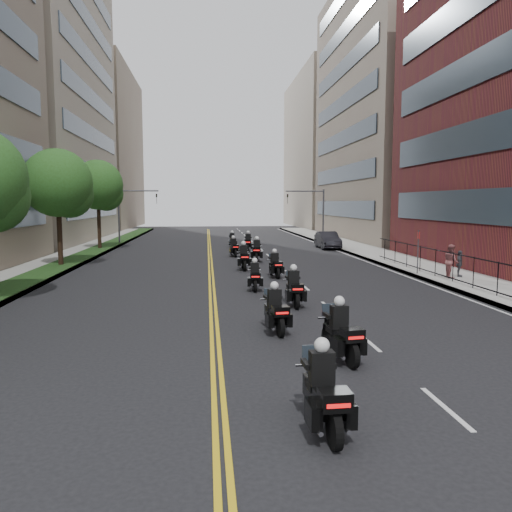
% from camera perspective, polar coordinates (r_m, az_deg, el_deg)
% --- Properties ---
extents(ground, '(160.00, 160.00, 0.00)m').
position_cam_1_polar(ground, '(10.48, 4.19, -17.63)').
color(ground, black).
rests_on(ground, ground).
extents(sidewalk_right, '(4.00, 90.00, 0.15)m').
position_cam_1_polar(sidewalk_right, '(37.29, 15.91, -0.49)').
color(sidewalk_right, gray).
rests_on(sidewalk_right, ground).
extents(sidewalk_left, '(4.00, 90.00, 0.15)m').
position_cam_1_polar(sidewalk_left, '(36.21, -22.18, -0.90)').
color(sidewalk_left, gray).
rests_on(sidewalk_left, ground).
extents(grass_strip, '(2.00, 90.00, 0.04)m').
position_cam_1_polar(grass_strip, '(35.98, -20.96, -0.74)').
color(grass_strip, '#1C3714').
rests_on(grass_strip, sidewalk_left).
extents(building_right_tan, '(15.11, 28.00, 30.00)m').
position_cam_1_polar(building_right_tan, '(62.87, 16.71, 15.75)').
color(building_right_tan, gray).
rests_on(building_right_tan, ground).
extents(building_right_far, '(15.00, 28.00, 26.00)m').
position_cam_1_polar(building_right_far, '(90.89, 9.36, 11.59)').
color(building_right_far, '#A99B88').
rests_on(building_right_far, ground).
extents(building_left_mid, '(16.11, 28.00, 34.00)m').
position_cam_1_polar(building_left_mid, '(62.26, -25.79, 17.38)').
color(building_left_mid, '#A99B88').
rests_on(building_left_mid, ground).
extents(building_left_far, '(16.00, 28.00, 26.00)m').
position_cam_1_polar(building_left_far, '(90.21, -19.01, 11.39)').
color(building_left_far, gray).
rests_on(building_left_far, ground).
extents(iron_fence, '(0.05, 28.00, 1.50)m').
position_cam_1_polar(iron_fence, '(25.13, 24.71, -2.02)').
color(iron_fence, black).
rests_on(iron_fence, sidewalk_right).
extents(street_trees, '(4.40, 38.40, 7.98)m').
position_cam_1_polar(street_trees, '(29.60, -24.32, 7.35)').
color(street_trees, black).
rests_on(street_trees, ground).
extents(traffic_signal_right, '(4.09, 0.20, 5.60)m').
position_cam_1_polar(traffic_signal_right, '(52.66, 6.69, 5.52)').
color(traffic_signal_right, '#3F3F44').
rests_on(traffic_signal_right, ground).
extents(traffic_signal_left, '(4.09, 0.20, 5.60)m').
position_cam_1_polar(traffic_signal_left, '(52.05, -14.39, 5.36)').
color(traffic_signal_left, '#3F3F44').
rests_on(traffic_signal_left, ground).
extents(motorcycle_0, '(0.55, 2.34, 1.73)m').
position_cam_1_polar(motorcycle_0, '(9.66, 7.70, -15.41)').
color(motorcycle_0, black).
rests_on(motorcycle_0, ground).
extents(motorcycle_1, '(0.71, 2.33, 1.72)m').
position_cam_1_polar(motorcycle_1, '(13.74, 9.67, -8.89)').
color(motorcycle_1, black).
rests_on(motorcycle_1, ground).
extents(motorcycle_2, '(0.63, 2.24, 1.65)m').
position_cam_1_polar(motorcycle_2, '(16.41, 2.22, -6.44)').
color(motorcycle_2, black).
rests_on(motorcycle_2, ground).
extents(motorcycle_3, '(0.53, 2.30, 1.70)m').
position_cam_1_polar(motorcycle_3, '(20.52, 4.36, -3.85)').
color(motorcycle_3, black).
rests_on(motorcycle_3, ground).
extents(motorcycle_4, '(0.53, 2.11, 1.56)m').
position_cam_1_polar(motorcycle_4, '(24.13, -0.13, -2.46)').
color(motorcycle_4, black).
rests_on(motorcycle_4, ground).
extents(motorcycle_5, '(0.58, 2.19, 1.62)m').
position_cam_1_polar(motorcycle_5, '(28.25, 2.19, -1.16)').
color(motorcycle_5, black).
rests_on(motorcycle_5, ground).
extents(motorcycle_6, '(0.56, 2.45, 1.81)m').
position_cam_1_polar(motorcycle_6, '(31.42, -1.41, -0.28)').
color(motorcycle_6, black).
rests_on(motorcycle_6, ground).
extents(motorcycle_7, '(0.72, 2.46, 1.82)m').
position_cam_1_polar(motorcycle_7, '(35.75, 0.09, 0.51)').
color(motorcycle_7, black).
rests_on(motorcycle_7, ground).
extents(motorcycle_8, '(0.65, 2.23, 1.65)m').
position_cam_1_polar(motorcycle_8, '(39.14, -2.57, 0.89)').
color(motorcycle_8, black).
rests_on(motorcycle_8, ground).
extents(motorcycle_9, '(0.72, 2.46, 1.82)m').
position_cam_1_polar(motorcycle_9, '(42.83, -0.91, 1.44)').
color(motorcycle_9, black).
rests_on(motorcycle_9, ground).
extents(motorcycle_10, '(0.52, 2.18, 1.61)m').
position_cam_1_polar(motorcycle_10, '(46.79, -2.73, 1.73)').
color(motorcycle_10, black).
rests_on(motorcycle_10, ground).
extents(parked_sedan, '(1.75, 4.76, 1.56)m').
position_cam_1_polar(parked_sedan, '(46.37, 8.20, 1.81)').
color(parked_sedan, black).
rests_on(parked_sedan, ground).
extents(pedestrian_b, '(0.84, 1.00, 1.83)m').
position_cam_1_polar(pedestrian_b, '(29.02, 21.42, -0.54)').
color(pedestrian_b, '#884A4B').
rests_on(pedestrian_b, sidewalk_right).
extents(pedestrian_c, '(0.70, 0.92, 1.45)m').
position_cam_1_polar(pedestrian_c, '(29.59, 22.23, -0.82)').
color(pedestrian_c, '#3B3C42').
rests_on(pedestrian_c, sidewalk_right).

